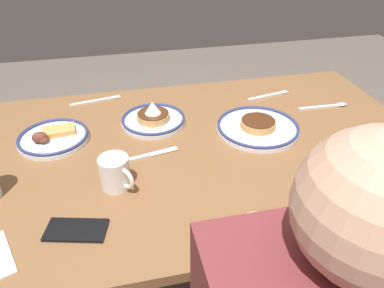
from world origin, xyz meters
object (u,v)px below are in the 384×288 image
at_px(cell_phone, 76,230).
at_px(fork_near, 96,101).
at_px(coffee_mug, 115,172).
at_px(butter_knife, 145,156).
at_px(tea_spoon, 330,106).
at_px(plate_far_side, 258,127).
at_px(plate_center_pancakes, 53,137).
at_px(fork_far, 268,96).
at_px(plate_near_main, 153,118).

distance_m(cell_phone, fork_near, 0.69).
height_order(coffee_mug, butter_knife, coffee_mug).
bearing_deg(tea_spoon, plate_far_side, 17.25).
bearing_deg(coffee_mug, plate_center_pancakes, -55.23).
xyz_separation_m(coffee_mug, fork_far, (-0.62, -0.43, -0.04)).
relative_size(fork_near, butter_knife, 0.92).
distance_m(plate_far_side, butter_knife, 0.40).
distance_m(coffee_mug, fork_near, 0.54).
bearing_deg(plate_center_pancakes, coffee_mug, 124.77).
xyz_separation_m(fork_near, fork_far, (-0.68, 0.11, 0.00)).
bearing_deg(tea_spoon, coffee_mug, 19.89).
distance_m(plate_near_main, plate_center_pancakes, 0.34).
distance_m(cell_phone, tea_spoon, 1.02).
distance_m(plate_center_pancakes, plate_far_side, 0.68).
bearing_deg(cell_phone, plate_near_main, -103.57).
xyz_separation_m(coffee_mug, cell_phone, (0.10, 0.15, -0.04)).
bearing_deg(cell_phone, fork_near, -79.81).
bearing_deg(plate_far_side, fork_far, -120.29).
relative_size(butter_knife, tea_spoon, 1.09).
height_order(fork_near, fork_far, same).
bearing_deg(butter_knife, plate_near_main, -105.17).
bearing_deg(butter_knife, plate_far_side, -169.90).
relative_size(cell_phone, butter_knife, 0.68).
distance_m(plate_center_pancakes, fork_far, 0.83).
relative_size(fork_far, butter_knife, 0.88).
xyz_separation_m(plate_center_pancakes, fork_far, (-0.82, -0.15, -0.01)).
xyz_separation_m(cell_phone, butter_knife, (-0.19, -0.27, -0.00)).
height_order(fork_far, butter_knife, same).
distance_m(butter_knife, tea_spoon, 0.75).
distance_m(plate_near_main, plate_far_side, 0.36).
xyz_separation_m(plate_center_pancakes, coffee_mug, (-0.19, 0.28, 0.03)).
bearing_deg(plate_near_main, butter_knife, 74.83).
height_order(plate_far_side, fork_far, plate_far_side).
xyz_separation_m(plate_near_main, plate_far_side, (-0.34, 0.13, -0.00)).
bearing_deg(coffee_mug, fork_near, -84.27).
bearing_deg(plate_far_side, plate_center_pancakes, -7.10).
height_order(plate_near_main, butter_knife, plate_near_main).
xyz_separation_m(fork_far, butter_knife, (0.53, 0.31, -0.00)).
bearing_deg(fork_near, plate_far_side, 147.40).
bearing_deg(coffee_mug, butter_knife, -126.46).
xyz_separation_m(plate_center_pancakes, butter_knife, (-0.28, 0.15, -0.01)).
bearing_deg(plate_far_side, butter_knife, 10.10).
bearing_deg(butter_knife, plate_center_pancakes, -28.70).
relative_size(plate_center_pancakes, plate_far_side, 0.81).
bearing_deg(fork_far, plate_far_side, 59.71).
xyz_separation_m(plate_near_main, fork_far, (-0.48, -0.11, -0.02)).
relative_size(plate_center_pancakes, fork_near, 1.15).
relative_size(plate_center_pancakes, coffee_mug, 2.24).
relative_size(plate_near_main, tea_spoon, 1.16).
bearing_deg(plate_near_main, tea_spoon, 177.91).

